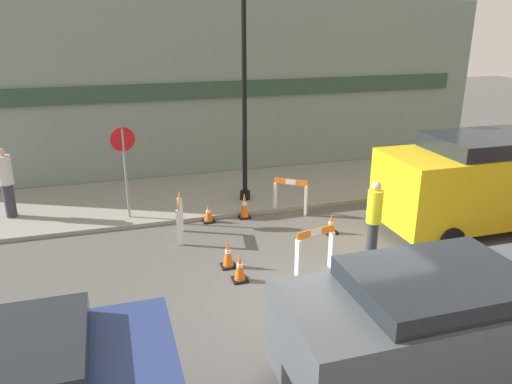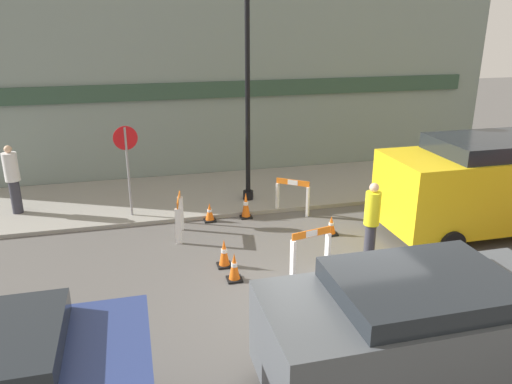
{
  "view_description": "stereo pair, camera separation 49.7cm",
  "coord_description": "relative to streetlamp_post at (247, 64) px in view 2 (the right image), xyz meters",
  "views": [
    {
      "loc": [
        -3.67,
        -7.24,
        4.95
      ],
      "look_at": [
        -0.44,
        3.52,
        1.0
      ],
      "focal_mm": 35.0,
      "sensor_mm": 36.0,
      "label": 1
    },
    {
      "loc": [
        -3.19,
        -7.37,
        4.95
      ],
      "look_at": [
        -0.44,
        3.52,
        1.0
      ],
      "focal_mm": 35.0,
      "sensor_mm": 36.0,
      "label": 2
    }
  ],
  "objects": [
    {
      "name": "barricade_0",
      "position": [
        0.93,
        -1.12,
        -3.28
      ],
      "size": [
        0.8,
        0.66,
        0.95
      ],
      "rotation": [
        0.0,
        0.0,
        2.49
      ],
      "color": "white",
      "rests_on": "ground_plane"
    },
    {
      "name": "storefront_facade",
      "position": [
        0.17,
        2.84,
        -1.06
      ],
      "size": [
        18.0,
        0.22,
        5.5
      ],
      "color": "gray",
      "rests_on": "ground_plane"
    },
    {
      "name": "traffic_cone_3",
      "position": [
        -1.28,
        -4.22,
        -3.52
      ],
      "size": [
        0.3,
        0.3,
        0.59
      ],
      "color": "black",
      "rests_on": "ground_plane"
    },
    {
      "name": "sidewalk_slab",
      "position": [
        0.17,
        0.89,
        -3.76
      ],
      "size": [
        18.0,
        3.74,
        0.1
      ],
      "color": "gray",
      "rests_on": "ground_plane"
    },
    {
      "name": "person_pedestrian",
      "position": [
        -6.09,
        0.47,
        -2.73
      ],
      "size": [
        0.46,
        0.46,
        1.81
      ],
      "rotation": [
        0.0,
        0.0,
        2.84
      ],
      "color": "#33333D",
      "rests_on": "sidewalk_slab"
    },
    {
      "name": "stop_sign",
      "position": [
        -3.2,
        -0.42,
        -2.14
      ],
      "size": [
        0.6,
        0.1,
        2.33
      ],
      "rotation": [
        0.0,
        0.0,
        3.27
      ],
      "color": "gray",
      "rests_on": "sidewalk_slab"
    },
    {
      "name": "ground_plane",
      "position": [
        0.17,
        -5.47,
        -3.81
      ],
      "size": [
        60.0,
        60.0,
        0.0
      ],
      "primitive_type": "plane",
      "color": "#565451"
    },
    {
      "name": "traffic_cone_0",
      "position": [
        1.42,
        -2.63,
        -3.58
      ],
      "size": [
        0.3,
        0.3,
        0.47
      ],
      "color": "black",
      "rests_on": "ground_plane"
    },
    {
      "name": "work_van",
      "position": [
        5.06,
        -3.36,
        -2.53
      ],
      "size": [
        5.02,
        2.2,
        2.34
      ],
      "color": "yellow",
      "rests_on": "ground_plane"
    },
    {
      "name": "streetlamp_post",
      "position": [
        0.0,
        0.0,
        0.0
      ],
      "size": [
        0.44,
        0.44,
        5.82
      ],
      "color": "black",
      "rests_on": "sidewalk_slab"
    },
    {
      "name": "barricade_1",
      "position": [
        -2.1,
        -1.85,
        -3.26
      ],
      "size": [
        0.28,
        0.86,
        1.01
      ],
      "rotation": [
        0.0,
        0.0,
        4.54
      ],
      "color": "white",
      "rests_on": "ground_plane"
    },
    {
      "name": "parked_car_1",
      "position": [
        0.47,
        -7.85,
        -2.8
      ],
      "size": [
        4.19,
        2.03,
        1.8
      ],
      "color": "#4C5156",
      "rests_on": "ground_plane"
    },
    {
      "name": "traffic_cone_1",
      "position": [
        -0.31,
        -1.07,
        -3.48
      ],
      "size": [
        0.3,
        0.3,
        0.68
      ],
      "color": "black",
      "rests_on": "ground_plane"
    },
    {
      "name": "barricade_2",
      "position": [
        0.28,
        -4.31,
        -3.28
      ],
      "size": [
        0.89,
        0.32,
        0.96
      ],
      "rotation": [
        0.0,
        0.0,
        6.5
      ],
      "color": "white",
      "rests_on": "ground_plane"
    },
    {
      "name": "person_worker",
      "position": [
        1.67,
        -4.13,
        -2.85
      ],
      "size": [
        0.45,
        0.45,
        1.77
      ],
      "rotation": [
        0.0,
        0.0,
        2.43
      ],
      "color": "#33333D",
      "rests_on": "ground_plane"
    },
    {
      "name": "traffic_cone_2",
      "position": [
        -1.27,
        -1.07,
        -3.58
      ],
      "size": [
        0.3,
        0.3,
        0.48
      ],
      "color": "black",
      "rests_on": "ground_plane"
    },
    {
      "name": "traffic_cone_4",
      "position": [
        -1.37,
        -3.59,
        -3.51
      ],
      "size": [
        0.3,
        0.3,
        0.61
      ],
      "color": "black",
      "rests_on": "ground_plane"
    }
  ]
}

